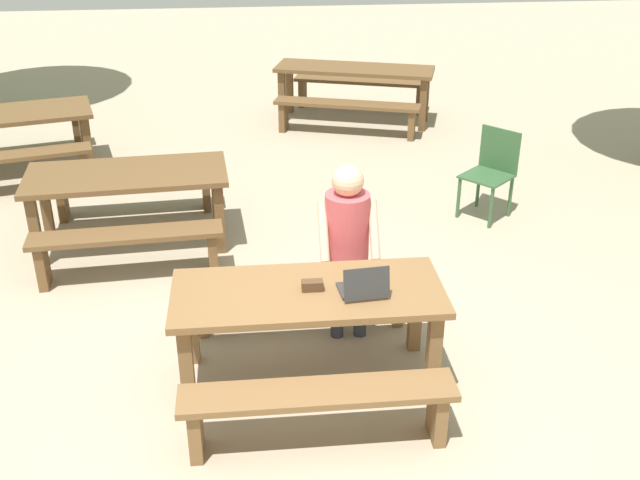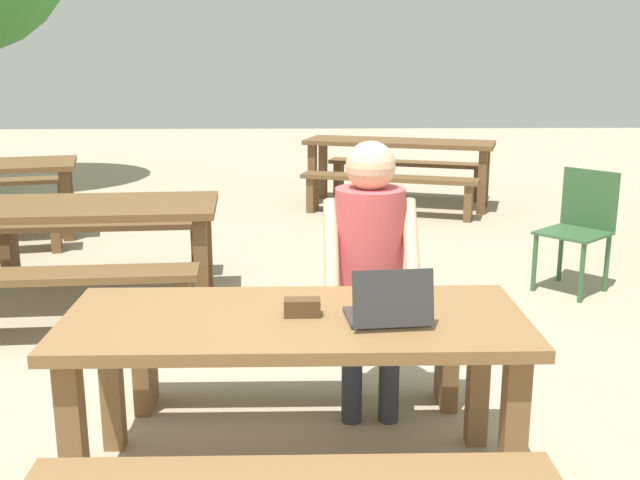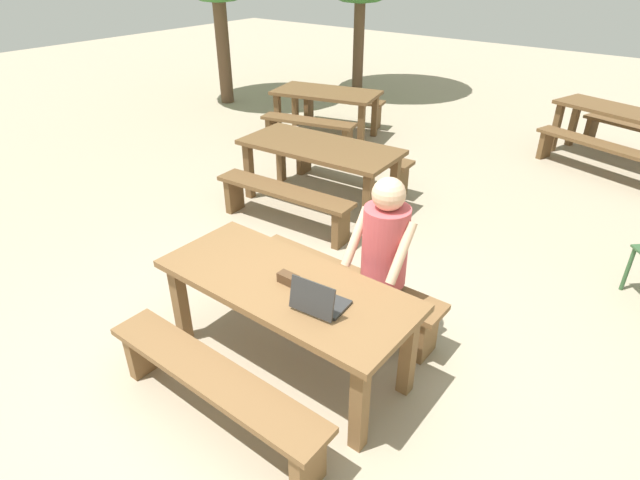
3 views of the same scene
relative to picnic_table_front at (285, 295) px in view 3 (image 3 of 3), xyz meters
The scene contains 15 objects.
ground_plane 0.62m from the picnic_table_front, ahead, with size 30.00×30.00×0.00m, color tan.
picnic_table_front is the anchor object (origin of this frame).
bench_near 0.76m from the picnic_table_front, 90.00° to the right, with size 1.73×0.30×0.43m.
bench_far 0.76m from the picnic_table_front, 90.00° to the left, with size 1.73×0.30×0.43m.
laptop 0.41m from the picnic_table_front, 14.40° to the right, with size 0.33×0.30×0.24m.
small_pouch 0.15m from the picnic_table_front, ahead, with size 0.15×0.07×0.07m.
person_seated 0.78m from the picnic_table_front, 61.92° to the left, with size 0.45×0.43×1.35m.
picnic_table_mid 5.29m from the picnic_table_front, 124.25° to the left, with size 1.78×1.20×0.72m.
bench_mid_south 4.66m from the picnic_table_front, 127.18° to the left, with size 1.50×0.64×0.46m.
bench_mid_north 5.94m from the picnic_table_front, 121.95° to the left, with size 1.50×0.64×0.46m.
picnic_table_rear 2.74m from the picnic_table_front, 122.98° to the left, with size 1.90×0.96×0.74m.
bench_rear_south 2.17m from the picnic_table_front, 132.02° to the left, with size 1.68×0.42×0.45m.
bench_rear_north 3.38m from the picnic_table_front, 117.22° to the left, with size 1.68×0.42×0.45m.
picnic_table_distant 5.96m from the picnic_table_front, 78.87° to the left, with size 2.25×1.26×0.76m.
bench_distant_south 5.39m from the picnic_table_front, 79.54° to the left, with size 1.93×0.86×0.44m.
Camera 3 is at (1.96, -2.13, 2.72)m, focal length 28.82 mm.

